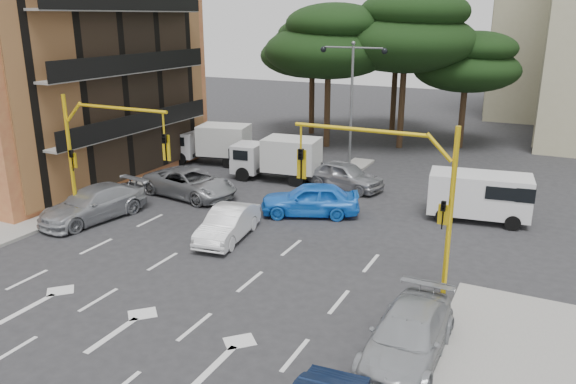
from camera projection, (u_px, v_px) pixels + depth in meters
The scene contains 20 objects.
ground at pixel (205, 271), 21.46m from camera, with size 120.00×120.00×0.00m, color #28282B.
median_strip at pixel (349, 170), 35.15m from camera, with size 1.40×6.00×0.15m, color gray.
apartment_orange at pixel (26, 59), 33.79m from camera, with size 15.19×16.15×13.70m.
pine_left_near at pixel (329, 41), 39.64m from camera, with size 9.15×9.15×10.23m.
pine_center at pixel (407, 31), 39.05m from camera, with size 9.98×9.98×11.16m.
pine_left_far at pixel (313, 48), 44.53m from camera, with size 8.32×8.32×9.30m.
pine_right at pixel (468, 62), 39.71m from camera, with size 7.49×7.49×8.37m.
pine_back at pixel (398, 39), 44.38m from camera, with size 9.15×9.15×10.23m.
signal_mast_right at pixel (399, 183), 19.15m from camera, with size 5.79×0.37×6.00m.
signal_mast_left at pixel (98, 145), 24.86m from camera, with size 5.79×0.37×6.00m.
street_lamp_center at pixel (352, 84), 33.54m from camera, with size 4.16×0.36×7.77m.
car_white_hatch at pixel (228, 224), 24.37m from camera, with size 1.48×4.25×1.40m, color silver.
car_blue_compact at pixel (310, 199), 27.29m from camera, with size 1.92×4.77×1.62m, color blue.
car_silver_wagon at pixel (93, 204), 26.72m from camera, with size 2.19×5.38×1.56m, color #A1A3A8.
car_silver_cross_a at pixel (190, 183), 30.13m from camera, with size 2.50×5.42×1.51m, color gray.
car_silver_cross_b at pixel (345, 175), 31.52m from camera, with size 1.82×4.53×1.54m, color #9D9EA5.
car_silver_parked at pixel (408, 336), 15.81m from camera, with size 1.99×4.90×1.42m, color #A4A8AC.
van_white at pixel (479, 197), 26.55m from camera, with size 2.08×4.61×2.30m, color white, non-canonical shape.
box_truck_a at pixel (211, 144), 36.82m from camera, with size 2.20×5.25×2.58m, color white, non-canonical shape.
box_truck_b at pixel (277, 159), 33.07m from camera, with size 2.19×5.22×2.57m, color silver, non-canonical shape.
Camera 1 is at (11.47, -16.17, 9.35)m, focal length 35.00 mm.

